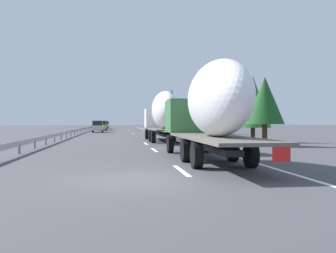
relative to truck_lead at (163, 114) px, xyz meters
name	(u,v)px	position (x,y,z in m)	size (l,w,h in m)	color
ground_plane	(121,135)	(17.85, 3.60, -2.51)	(260.00, 260.00, 0.00)	#424247
lane_stripe_0	(181,171)	(-20.15, 1.80, -2.50)	(3.20, 0.20, 0.01)	white
lane_stripe_1	(154,150)	(-10.03, 1.80, -2.50)	(3.20, 0.20, 0.01)	white
lane_stripe_2	(146,144)	(-2.94, 1.80, -2.50)	(3.20, 0.20, 0.01)	white
lane_stripe_3	(136,136)	(12.63, 1.80, -2.50)	(3.20, 0.20, 0.01)	white
lane_stripe_4	(136,136)	(13.42, 1.80, -2.50)	(3.20, 0.20, 0.01)	white
lane_stripe_5	(133,134)	(22.23, 1.80, -2.50)	(3.20, 0.20, 0.01)	white
lane_stripe_6	(128,130)	(41.44, 1.80, -2.50)	(3.20, 0.20, 0.01)	white
edge_line_right	(157,133)	(22.85, -1.90, -2.50)	(110.00, 0.20, 0.01)	white
truck_lead	(163,114)	(0.00, 0.00, 0.00)	(12.78, 2.55, 4.46)	silver
truck_trailing	(210,107)	(-17.32, 0.00, -0.04)	(13.66, 2.55, 4.37)	#387038
car_silver_hatch	(98,127)	(29.26, 7.22, -1.55)	(4.21, 1.76, 1.92)	#ADB2B7
car_white_van	(106,125)	(67.78, 6.95, -1.58)	(4.14, 1.84, 1.82)	white
car_yellow_coupe	(102,126)	(40.52, 6.98, -1.58)	(4.06, 1.74, 1.84)	gold
car_black_suv	(104,125)	(53.39, 7.05, -1.55)	(4.26, 1.81, 1.93)	black
road_sign	(168,118)	(19.16, -3.10, -0.21)	(0.10, 0.90, 3.33)	gray
tree_0	(211,111)	(18.26, -9.11, 0.72)	(2.75, 2.75, 5.23)	#472D19
tree_1	(265,101)	(-7.01, -6.78, 0.86)	(2.89, 2.89, 5.16)	#472D19
tree_2	(172,105)	(35.60, -5.98, 2.35)	(3.46, 3.46, 7.77)	#472D19
tree_3	(253,102)	(-1.71, -7.83, 1.04)	(3.17, 3.17, 5.83)	#472D19
tree_4	(205,105)	(18.49, -8.20, 1.59)	(3.15, 3.15, 6.86)	#472D19
tree_5	(172,112)	(44.04, -7.26, 1.14)	(3.43, 3.43, 6.01)	#472D19
guardrail_median	(78,130)	(20.85, 9.60, -1.93)	(94.00, 0.10, 0.76)	#9EA0A5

